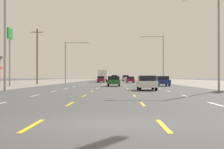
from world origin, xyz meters
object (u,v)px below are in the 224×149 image
at_px(streetlight_left_row_1, 68,58).
at_px(pole_sign_left_row_1, 10,43).
at_px(sedan_inner_right_nearest, 147,83).
at_px(sedan_center_turn_near, 114,81).
at_px(hatchback_inner_left_far, 101,79).
at_px(suv_inner_right_distant_b, 125,78).
at_px(box_truck_inner_left_farther, 103,75).
at_px(sedan_inner_right_midfar, 130,80).
at_px(streetlight_right_row_0, 215,36).
at_px(suv_center_turn_farthest, 115,78).
at_px(sedan_far_right_mid, 162,81).
at_px(suv_inner_right_distant_a, 126,78).
at_px(streetlight_left_row_0, 8,32).
at_px(streetlight_right_row_1, 161,55).

bearing_deg(streetlight_left_row_1, pole_sign_left_row_1, -103.49).
relative_size(sedan_inner_right_nearest, sedan_center_turn_near, 1.00).
xyz_separation_m(hatchback_inner_left_far, suv_inner_right_distant_b, (6.85, 44.45, 0.24)).
height_order(box_truck_inner_left_farther, streetlight_left_row_1, streetlight_left_row_1).
bearing_deg(sedan_inner_right_midfar, pole_sign_left_row_1, -121.41).
height_order(hatchback_inner_left_far, streetlight_left_row_1, streetlight_left_row_1).
xyz_separation_m(suv_inner_right_distant_b, streetlight_left_row_1, (-13.08, -56.74, 4.18)).
bearing_deg(streetlight_right_row_0, suv_center_turn_farthest, 97.26).
height_order(sedan_inner_right_midfar, pole_sign_left_row_1, pole_sign_left_row_1).
distance_m(pole_sign_left_row_1, streetlight_right_row_0, 29.88).
height_order(sedan_inner_right_nearest, streetlight_right_row_0, streetlight_right_row_0).
bearing_deg(box_truck_inner_left_farther, sedan_far_right_mid, -76.92).
xyz_separation_m(sedan_inner_right_midfar, suv_inner_right_distant_a, (-0.11, 34.79, 0.27)).
distance_m(suv_inner_right_distant_b, pole_sign_left_row_1, 81.32).
bearing_deg(streetlight_left_row_0, suv_center_turn_farthest, 82.95).
bearing_deg(sedan_center_turn_near, box_truck_inner_left_farther, 94.16).
relative_size(sedan_inner_right_midfar, suv_inner_right_distant_b, 0.92).
bearing_deg(suv_inner_right_distant_a, sedan_inner_right_midfar, -89.81).
xyz_separation_m(sedan_inner_right_midfar, suv_inner_right_distant_b, (-0.11, 48.68, 0.27)).
xyz_separation_m(box_truck_inner_left_farther, streetlight_right_row_0, (13.08, -63.21, 3.38)).
bearing_deg(pole_sign_left_row_1, hatchback_inner_left_far, 71.49).
distance_m(suv_inner_right_distant_a, pole_sign_left_row_1, 67.91).
distance_m(sedan_center_turn_near, streetlight_right_row_0, 19.89).
distance_m(hatchback_inner_left_far, suv_center_turn_farthest, 27.06).
bearing_deg(streetlight_left_row_0, suv_inner_right_distant_a, 80.72).
distance_m(sedan_far_right_mid, suv_inner_right_distant_b, 77.93).
distance_m(sedan_far_right_mid, pole_sign_left_row_1, 22.81).
height_order(streetlight_left_row_0, streetlight_left_row_1, streetlight_left_row_0).
distance_m(sedan_inner_right_midfar, streetlight_left_row_0, 49.31).
xyz_separation_m(sedan_far_right_mid, suv_center_turn_farthest, (-7.38, 60.27, 0.27)).
height_order(sedan_center_turn_near, box_truck_inner_left_farther, box_truck_inner_left_farther).
relative_size(suv_center_turn_farthest, streetlight_left_row_0, 0.50).
xyz_separation_m(streetlight_left_row_1, streetlight_right_row_1, (19.16, 0.00, 0.62)).
relative_size(suv_inner_right_distant_a, streetlight_left_row_1, 0.56).
bearing_deg(streetlight_left_row_1, suv_inner_right_distant_a, 73.03).
height_order(box_truck_inner_left_farther, pole_sign_left_row_1, pole_sign_left_row_1).
relative_size(box_truck_inner_left_farther, streetlight_left_row_0, 0.73).
xyz_separation_m(hatchback_inner_left_far, pole_sign_left_row_1, (-11.57, -34.58, 5.50)).
bearing_deg(pole_sign_left_row_1, box_truck_inner_left_farther, 75.97).
xyz_separation_m(box_truck_inner_left_farther, suv_inner_right_distant_a, (6.83, 18.76, -0.81)).
distance_m(hatchback_inner_left_far, box_truck_inner_left_farther, 11.85).
xyz_separation_m(sedan_inner_right_nearest, streetlight_right_row_0, (6.28, -1.90, 4.46)).
distance_m(sedan_inner_right_midfar, streetlight_right_row_0, 47.78).
xyz_separation_m(sedan_inner_right_midfar, hatchback_inner_left_far, (-6.96, 4.23, 0.03)).
bearing_deg(sedan_far_right_mid, sedan_center_turn_near, -170.20).
distance_m(sedan_inner_right_nearest, streetlight_right_row_1, 38.05).
xyz_separation_m(streetlight_left_row_0, streetlight_left_row_1, (0.31, 39.11, -0.41)).
bearing_deg(streetlight_left_row_0, streetlight_left_row_1, 89.54).
bearing_deg(box_truck_inner_left_farther, sedan_inner_right_midfar, -66.59).
bearing_deg(streetlight_left_row_1, sedan_far_right_mid, -51.57).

